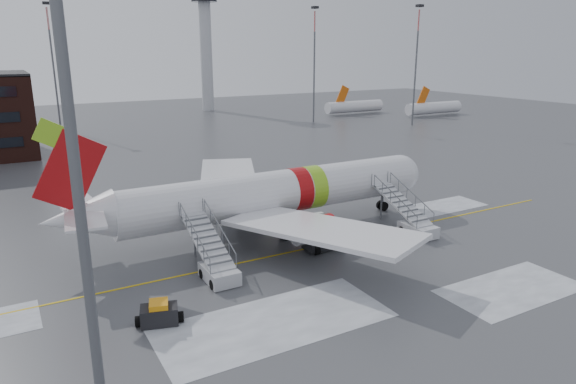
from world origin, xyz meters
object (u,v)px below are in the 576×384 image
pushback_tug (321,240)px  baggage_tractor (159,315)px  light_mast_near (66,85)px  airstair_aft (215,263)px  airliner (267,195)px  airstair_fwd (412,221)px

pushback_tug → baggage_tractor: (-14.62, -5.14, -0.17)m
pushback_tug → light_mast_near: (-19.03, -11.90, 13.55)m
airstair_aft → pushback_tug: airstair_aft is taller
pushback_tug → baggage_tractor: size_ratio=1.08×
pushback_tug → light_mast_near: 26.21m
baggage_tractor → light_mast_near: light_mast_near is taller
pushback_tug → baggage_tractor: bearing=-160.6°
airliner → baggage_tractor: (-12.78, -11.00, -2.81)m
airstair_fwd → light_mast_near: 33.01m
airstair_aft → airstair_fwd: bearing=0.0°
airstair_fwd → baggage_tractor: size_ratio=2.64×
airstair_fwd → light_mast_near: (-28.06, -11.23, 13.27)m
airstair_aft → baggage_tractor: 6.92m
baggage_tractor → light_mast_near: size_ratio=0.10×
light_mast_near → airstair_aft: bearing=49.2°
light_mast_near → airstair_fwd: bearing=21.8°
airliner → airstair_aft: (-7.51, -6.54, -2.35)m
airstair_fwd → airstair_aft: bearing=180.0°
airstair_fwd → pushback_tug: 9.06m
airstair_fwd → pushback_tug: (-9.03, 0.67, -0.28)m
airstair_aft → baggage_tractor: size_ratio=2.64×
airstair_fwd → light_mast_near: size_ratio=0.28×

